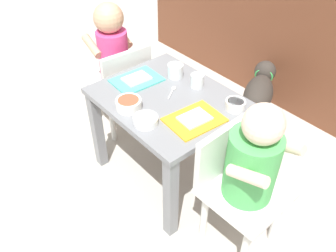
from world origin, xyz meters
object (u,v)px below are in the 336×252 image
(dining_table, at_px, (168,113))
(cereal_bowl_left_side, at_px, (129,104))
(seated_child_left, at_px, (115,56))
(water_cup_right, at_px, (197,82))
(veggie_bowl_far, at_px, (146,120))
(dog, at_px, (259,92))
(seated_child_right, at_px, (249,165))
(food_tray_right, at_px, (195,119))
(cereal_bowl_right_side, at_px, (235,105))
(water_cup_left, at_px, (175,72))
(food_tray_left, at_px, (137,80))
(spoon_by_left_tray, at_px, (172,91))

(dining_table, relative_size, cereal_bowl_left_side, 5.73)
(seated_child_left, xyz_separation_m, water_cup_right, (0.48, 0.11, 0.04))
(veggie_bowl_far, bearing_deg, dining_table, 113.89)
(dog, xyz_separation_m, cereal_bowl_left_side, (-0.07, -0.80, 0.26))
(seated_child_right, distance_m, dog, 0.82)
(dog, relative_size, food_tray_right, 1.83)
(dog, distance_m, water_cup_right, 0.56)
(cereal_bowl_right_side, bearing_deg, water_cup_left, -176.43)
(food_tray_left, xyz_separation_m, veggie_bowl_far, (0.26, -0.15, 0.01))
(seated_child_right, xyz_separation_m, cereal_bowl_left_side, (-0.50, -0.14, 0.05))
(seated_child_left, xyz_separation_m, spoon_by_left_tray, (0.44, 0.00, 0.01))
(water_cup_left, bearing_deg, cereal_bowl_left_side, -78.94)
(cereal_bowl_right_side, height_order, spoon_by_left_tray, cereal_bowl_right_side)
(seated_child_left, bearing_deg, spoon_by_left_tray, 0.12)
(seated_child_right, relative_size, cereal_bowl_right_side, 8.52)
(seated_child_left, height_order, cereal_bowl_left_side, seated_child_left)
(water_cup_right, bearing_deg, food_tray_left, -140.21)
(seated_child_right, height_order, water_cup_left, seated_child_right)
(dining_table, bearing_deg, water_cup_right, 81.92)
(food_tray_right, bearing_deg, water_cup_left, 151.70)
(dining_table, height_order, seated_child_left, seated_child_left)
(food_tray_left, bearing_deg, cereal_bowl_left_side, -45.37)
(spoon_by_left_tray, bearing_deg, water_cup_left, 132.27)
(water_cup_right, bearing_deg, veggie_bowl_far, -79.91)
(food_tray_left, relative_size, water_cup_left, 3.08)
(dining_table, relative_size, seated_child_left, 0.84)
(water_cup_right, height_order, cereal_bowl_left_side, water_cup_right)
(seated_child_right, bearing_deg, seated_child_left, 176.12)
(water_cup_left, bearing_deg, food_tray_left, -118.73)
(seated_child_left, relative_size, food_tray_left, 3.26)
(seated_child_left, distance_m, veggie_bowl_far, 0.58)
(seated_child_left, distance_m, food_tray_left, 0.28)
(dining_table, height_order, cereal_bowl_right_side, cereal_bowl_right_side)
(water_cup_right, relative_size, cereal_bowl_left_side, 0.57)
(dining_table, distance_m, seated_child_left, 0.46)
(food_tray_left, bearing_deg, veggie_bowl_far, -30.09)
(cereal_bowl_left_side, xyz_separation_m, cereal_bowl_right_side, (0.28, 0.32, -0.00))
(dog, distance_m, food_tray_left, 0.73)
(food_tray_right, relative_size, cereal_bowl_right_side, 2.79)
(water_cup_right, bearing_deg, spoon_by_left_tray, -109.99)
(dog, height_order, food_tray_left, food_tray_left)
(dog, relative_size, veggie_bowl_far, 4.31)
(dog, bearing_deg, food_tray_right, -76.28)
(food_tray_right, distance_m, spoon_by_left_tray, 0.21)
(spoon_by_left_tray, bearing_deg, food_tray_right, -17.30)
(food_tray_left, xyz_separation_m, water_cup_left, (0.08, 0.15, 0.02))
(seated_child_left, height_order, dog, seated_child_left)
(seated_child_left, relative_size, cereal_bowl_left_side, 6.80)
(seated_child_right, height_order, spoon_by_left_tray, seated_child_right)
(water_cup_left, distance_m, cereal_bowl_left_side, 0.30)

